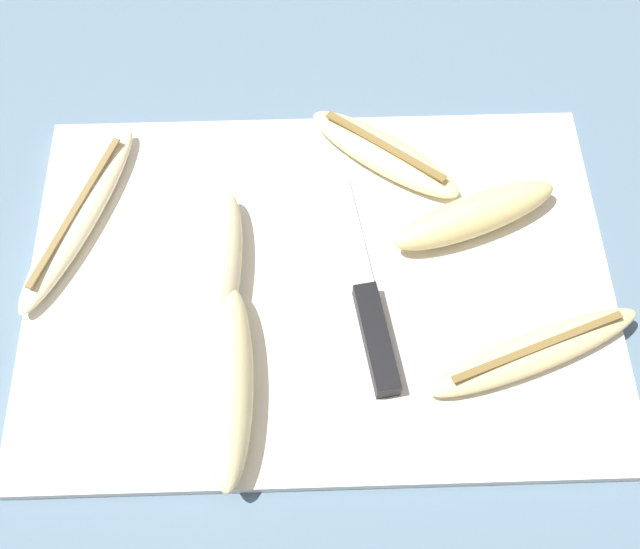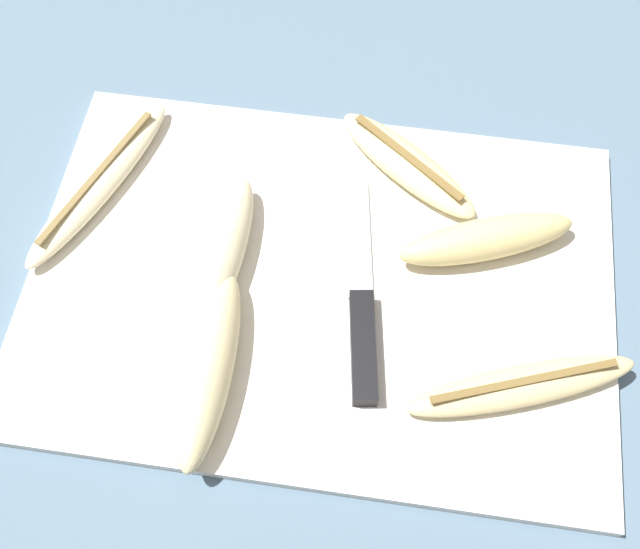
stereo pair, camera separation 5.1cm
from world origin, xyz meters
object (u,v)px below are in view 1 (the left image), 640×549
(banana_bright_far, at_px, (79,217))
(banana_pale_long, at_px, (219,270))
(knife, at_px, (371,318))
(banana_ripe_center, at_px, (384,154))
(banana_golden_short, at_px, (475,215))
(banana_soft_right, at_px, (230,384))
(banana_mellow_near, at_px, (535,352))

(banana_bright_far, distance_m, banana_pale_long, 0.14)
(knife, distance_m, banana_ripe_center, 0.17)
(banana_golden_short, height_order, banana_soft_right, banana_soft_right)
(banana_pale_long, relative_size, banana_golden_short, 1.03)
(banana_ripe_center, relative_size, banana_soft_right, 0.90)
(banana_mellow_near, bearing_deg, banana_soft_right, -174.48)
(banana_golden_short, bearing_deg, banana_ripe_center, 135.25)
(banana_pale_long, height_order, banana_golden_short, banana_pale_long)
(knife, height_order, banana_bright_far, banana_bright_far)
(banana_pale_long, bearing_deg, knife, -19.09)
(banana_ripe_center, xyz_separation_m, banana_soft_right, (-0.14, -0.23, 0.01))
(banana_golden_short, distance_m, banana_soft_right, 0.26)
(banana_bright_far, height_order, banana_pale_long, banana_pale_long)
(banana_mellow_near, relative_size, banana_pale_long, 1.16)
(banana_bright_far, bearing_deg, banana_pale_long, -25.53)
(knife, height_order, banana_pale_long, banana_pale_long)
(banana_mellow_near, height_order, banana_ripe_center, same)
(banana_ripe_center, distance_m, banana_pale_long, 0.19)
(knife, xyz_separation_m, banana_bright_far, (-0.26, 0.11, 0.00))
(banana_pale_long, bearing_deg, banana_mellow_near, -17.01)
(knife, height_order, banana_soft_right, banana_soft_right)
(knife, relative_size, banana_golden_short, 1.34)
(banana_pale_long, relative_size, banana_soft_right, 0.97)
(banana_mellow_near, bearing_deg, banana_ripe_center, 118.49)
(knife, xyz_separation_m, banana_ripe_center, (0.02, 0.17, 0.00))
(banana_pale_long, distance_m, banana_golden_short, 0.23)
(banana_bright_far, xyz_separation_m, banana_pale_long, (0.13, -0.06, 0.01))
(banana_mellow_near, xyz_separation_m, banana_golden_short, (-0.03, 0.13, 0.01))
(knife, relative_size, banana_ripe_center, 1.41)
(knife, xyz_separation_m, banana_golden_short, (0.10, 0.09, 0.01))
(banana_soft_right, bearing_deg, banana_bright_far, 130.47)
(banana_mellow_near, distance_m, banana_pale_long, 0.27)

